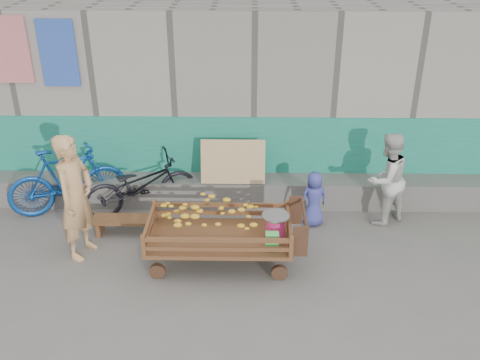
{
  "coord_description": "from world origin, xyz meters",
  "views": [
    {
      "loc": [
        0.54,
        -5.32,
        4.29
      ],
      "look_at": [
        0.43,
        1.2,
        1.0
      ],
      "focal_mm": 40.0,
      "sensor_mm": 36.0,
      "label": 1
    }
  ],
  "objects_px": {
    "banana_cart": "(216,225)",
    "woman": "(386,179)",
    "vendor_man": "(76,197)",
    "bicycle_blue": "(67,180)",
    "bicycle_dark": "(141,185)",
    "bench": "(127,222)",
    "child": "(314,199)"
  },
  "relations": [
    {
      "from": "banana_cart",
      "to": "woman",
      "type": "xyz_separation_m",
      "value": [
        2.47,
        1.14,
        0.12
      ]
    },
    {
      "from": "banana_cart",
      "to": "bench",
      "type": "bearing_deg",
      "value": 151.97
    },
    {
      "from": "bench",
      "to": "bicycle_blue",
      "type": "relative_size",
      "value": 0.57
    },
    {
      "from": "woman",
      "to": "bicycle_blue",
      "type": "height_order",
      "value": "woman"
    },
    {
      "from": "bicycle_blue",
      "to": "woman",
      "type": "bearing_deg",
      "value": -113.87
    },
    {
      "from": "woman",
      "to": "child",
      "type": "relative_size",
      "value": 1.66
    },
    {
      "from": "banana_cart",
      "to": "woman",
      "type": "bearing_deg",
      "value": 24.85
    },
    {
      "from": "vendor_man",
      "to": "bicycle_blue",
      "type": "xyz_separation_m",
      "value": [
        -0.53,
        1.17,
        -0.34
      ]
    },
    {
      "from": "bicycle_dark",
      "to": "bicycle_blue",
      "type": "distance_m",
      "value": 1.14
    },
    {
      "from": "bicycle_blue",
      "to": "vendor_man",
      "type": "bearing_deg",
      "value": -176.84
    },
    {
      "from": "child",
      "to": "bicycle_dark",
      "type": "distance_m",
      "value": 2.68
    },
    {
      "from": "banana_cart",
      "to": "bicycle_dark",
      "type": "relative_size",
      "value": 1.17
    },
    {
      "from": "bench",
      "to": "woman",
      "type": "relative_size",
      "value": 0.71
    },
    {
      "from": "woman",
      "to": "bicycle_blue",
      "type": "xyz_separation_m",
      "value": [
        -4.88,
        0.24,
        -0.18
      ]
    },
    {
      "from": "vendor_man",
      "to": "child",
      "type": "relative_size",
      "value": 2.04
    },
    {
      "from": "bench",
      "to": "woman",
      "type": "bearing_deg",
      "value": 6.21
    },
    {
      "from": "woman",
      "to": "child",
      "type": "distance_m",
      "value": 1.12
    },
    {
      "from": "woman",
      "to": "bicycle_dark",
      "type": "distance_m",
      "value": 3.75
    },
    {
      "from": "vendor_man",
      "to": "woman",
      "type": "bearing_deg",
      "value": -61.93
    },
    {
      "from": "child",
      "to": "bicycle_blue",
      "type": "relative_size",
      "value": 0.48
    },
    {
      "from": "bench",
      "to": "bicycle_blue",
      "type": "xyz_separation_m",
      "value": [
        -1.04,
        0.65,
        0.35
      ]
    },
    {
      "from": "banana_cart",
      "to": "bicycle_blue",
      "type": "distance_m",
      "value": 2.77
    },
    {
      "from": "banana_cart",
      "to": "woman",
      "type": "relative_size",
      "value": 1.44
    },
    {
      "from": "vendor_man",
      "to": "bicycle_dark",
      "type": "xyz_separation_m",
      "value": [
        0.61,
        1.17,
        -0.42
      ]
    },
    {
      "from": "banana_cart",
      "to": "woman",
      "type": "height_order",
      "value": "woman"
    },
    {
      "from": "banana_cart",
      "to": "child",
      "type": "bearing_deg",
      "value": 36.59
    },
    {
      "from": "bicycle_dark",
      "to": "bench",
      "type": "bearing_deg",
      "value": 147.58
    },
    {
      "from": "banana_cart",
      "to": "bicycle_blue",
      "type": "bearing_deg",
      "value": 150.17
    },
    {
      "from": "bicycle_dark",
      "to": "bicycle_blue",
      "type": "xyz_separation_m",
      "value": [
        -1.14,
        0.0,
        0.07
      ]
    },
    {
      "from": "vendor_man",
      "to": "bicycle_blue",
      "type": "relative_size",
      "value": 0.98
    },
    {
      "from": "vendor_man",
      "to": "child",
      "type": "height_order",
      "value": "vendor_man"
    },
    {
      "from": "bench",
      "to": "woman",
      "type": "height_order",
      "value": "woman"
    }
  ]
}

